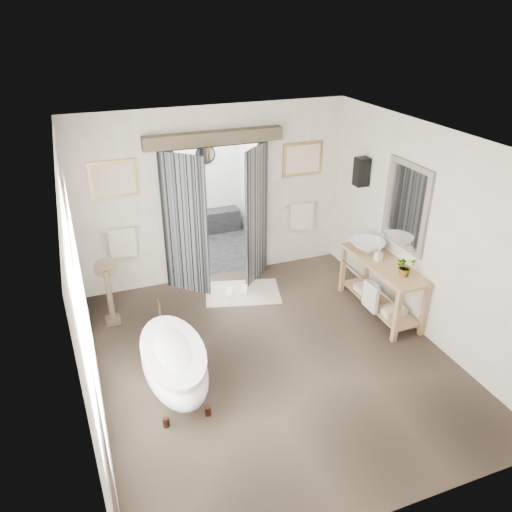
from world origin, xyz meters
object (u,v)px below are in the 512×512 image
Objects in this scene: clawfoot_tub at (174,362)px; rug at (243,292)px; basin at (368,246)px; vanity at (381,283)px.

clawfoot_tub is 2.43m from rug.
clawfoot_tub is at bearing -161.92° from basin.
basin reaches higher than vanity.
basin is at bearing 92.38° from vanity.
rug is 2.15m from basin.
clawfoot_tub is 1.04× the size of vanity.
clawfoot_tub is 1.38× the size of rug.
basin reaches higher than rug.
vanity is 0.59m from basin.
basin reaches higher than clawfoot_tub.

